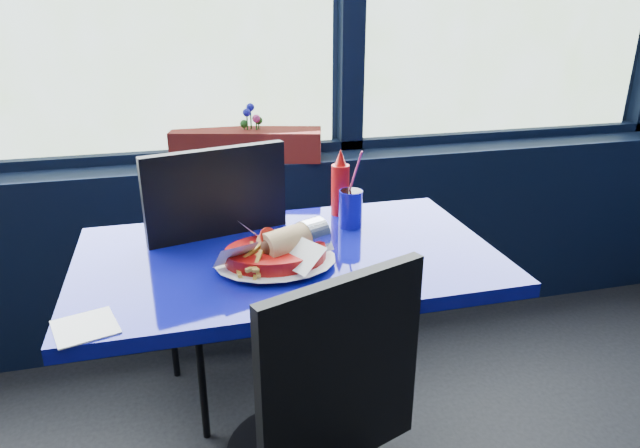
% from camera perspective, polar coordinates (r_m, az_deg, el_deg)
% --- Properties ---
extents(window_sill, '(5.00, 0.26, 0.80)m').
position_cam_1_polar(window_sill, '(2.57, -13.56, -2.77)').
color(window_sill, black).
rests_on(window_sill, ground).
extents(near_table, '(1.20, 0.70, 0.75)m').
position_cam_1_polar(near_table, '(1.74, -3.14, -8.37)').
color(near_table, black).
rests_on(near_table, ground).
extents(chair_near_back, '(0.56, 0.56, 1.03)m').
position_cam_1_polar(chair_near_back, '(1.99, -9.16, -3.88)').
color(chair_near_back, black).
rests_on(chair_near_back, ground).
extents(planter_box, '(0.64, 0.31, 0.12)m').
position_cam_1_polar(planter_box, '(2.44, -7.34, 7.90)').
color(planter_box, maroon).
rests_on(planter_box, window_sill).
extents(flower_vase, '(0.13, 0.14, 0.23)m').
position_cam_1_polar(flower_vase, '(2.44, -6.77, 8.11)').
color(flower_vase, silver).
rests_on(flower_vase, window_sill).
extents(food_basket, '(0.30, 0.29, 0.11)m').
position_cam_1_polar(food_basket, '(1.57, -4.23, -2.83)').
color(food_basket, '#A90E0B').
rests_on(food_basket, near_table).
extents(ketchup_bottle, '(0.06, 0.06, 0.23)m').
position_cam_1_polar(ketchup_bottle, '(1.92, 2.03, 3.83)').
color(ketchup_bottle, '#A90E0B').
rests_on(ketchup_bottle, near_table).
extents(soda_cup, '(0.08, 0.08, 0.25)m').
position_cam_1_polar(soda_cup, '(1.83, 3.08, 1.64)').
color(soda_cup, '#110E9C').
rests_on(soda_cup, near_table).
extents(napkin, '(0.16, 0.16, 0.00)m').
position_cam_1_polar(napkin, '(1.40, -22.43, -9.50)').
color(napkin, white).
rests_on(napkin, near_table).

